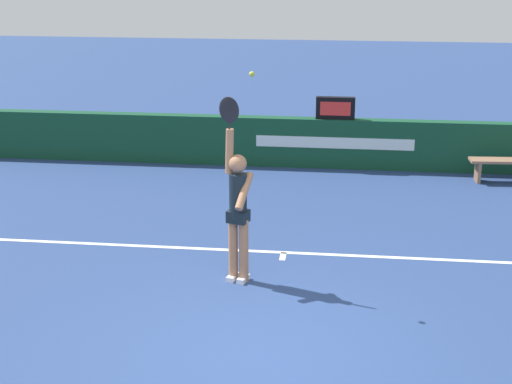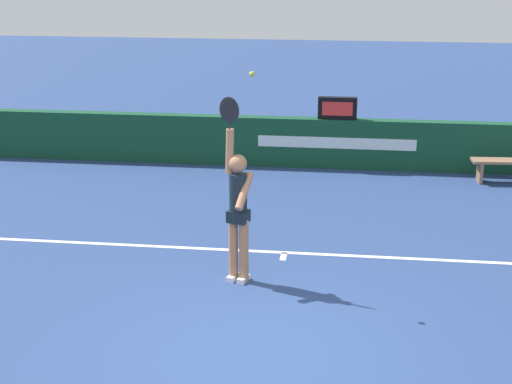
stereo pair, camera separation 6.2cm
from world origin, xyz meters
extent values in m
plane|color=navy|center=(0.00, 0.00, 0.00)|extent=(60.00, 60.00, 0.00)
cube|color=white|center=(0.00, 3.00, 0.00)|extent=(11.12, 0.09, 0.00)
cube|color=white|center=(0.00, 2.85, 0.00)|extent=(0.09, 0.30, 0.00)
cube|color=#124229|center=(0.00, 7.74, 0.51)|extent=(15.47, 0.28, 1.01)
cube|color=silver|center=(0.62, 7.59, 0.55)|extent=(3.17, 0.01, 0.23)
cube|color=black|center=(0.62, 7.74, 1.23)|extent=(0.78, 0.15, 0.44)
cube|color=red|center=(0.62, 7.66, 1.23)|extent=(0.61, 0.01, 0.27)
cylinder|color=#A57150|center=(-0.45, 1.92, 0.44)|extent=(0.13, 0.13, 0.88)
cylinder|color=#A57150|center=(-0.60, 1.97, 0.44)|extent=(0.13, 0.13, 0.88)
cube|color=white|center=(-0.46, 1.90, 0.04)|extent=(0.16, 0.26, 0.07)
cube|color=white|center=(-0.61, 1.95, 0.04)|extent=(0.16, 0.26, 0.07)
cylinder|color=black|center=(-0.53, 1.94, 1.19)|extent=(0.23, 0.23, 0.62)
cube|color=black|center=(-0.53, 1.94, 0.92)|extent=(0.32, 0.28, 0.16)
sphere|color=#A57150|center=(-0.53, 1.94, 1.65)|extent=(0.23, 0.23, 0.23)
cylinder|color=#A57150|center=(-0.64, 1.98, 1.80)|extent=(0.15, 0.13, 0.59)
cylinder|color=#A57150|center=(-0.43, 1.85, 1.30)|extent=(0.22, 0.46, 0.45)
ellipsoid|color=black|center=(-0.64, 1.98, 2.34)|extent=(0.31, 0.11, 0.36)
cylinder|color=black|center=(-0.64, 1.98, 2.15)|extent=(0.03, 0.03, 0.18)
sphere|color=#C8DC38|center=(-0.32, 1.76, 2.84)|extent=(0.07, 0.07, 0.07)
cube|color=#8E674E|center=(3.92, 7.08, 0.43)|extent=(1.42, 0.46, 0.05)
cube|color=#8E674E|center=(3.38, 7.05, 0.21)|extent=(0.08, 0.32, 0.43)
camera|label=1|loc=(0.87, -7.62, 4.34)|focal=54.33mm
camera|label=2|loc=(0.93, -7.61, 4.34)|focal=54.33mm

